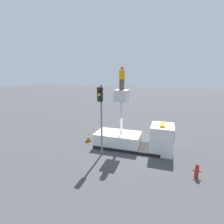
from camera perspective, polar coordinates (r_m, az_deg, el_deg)
ground_plane at (r=15.05m, az=5.11°, el=-11.46°), size 120.00×120.00×0.00m
bucket_truck at (r=14.58m, az=7.57°, el=-8.45°), size 6.31×2.14×4.82m
worker at (r=13.83m, az=3.26°, el=10.85°), size 0.40×0.26×1.75m
traffic_light_pole at (r=12.49m, az=-3.74°, el=1.66°), size 0.34×0.57×5.33m
fire_hydrant at (r=12.16m, az=25.95°, el=-16.90°), size 0.48×0.24×0.88m
traffic_cone_rear at (r=16.22m, az=-7.77°, el=-8.20°), size 0.48×0.48×0.79m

